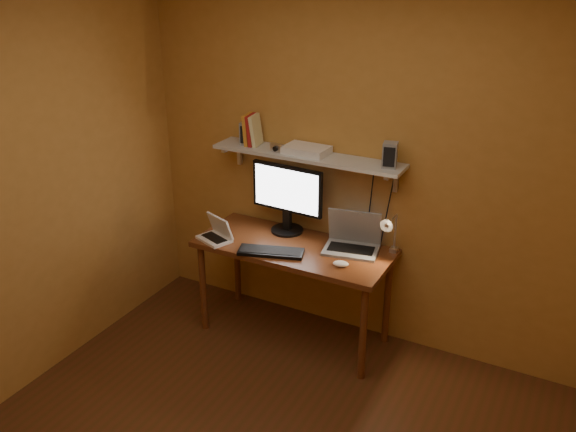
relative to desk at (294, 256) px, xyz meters
The scene contains 14 objects.
room 1.48m from the desk, 73.05° to the right, with size 3.44×3.24×2.64m.
desk is the anchor object (origin of this frame).
wall_shelf 0.72m from the desk, 90.00° to the left, with size 1.40×0.25×0.21m.
monitor 0.45m from the desk, 129.04° to the left, with size 0.57×0.25×0.51m.
laptop 0.44m from the desk, 21.08° to the left, with size 0.42×0.33×0.28m.
netbook 0.58m from the desk, 162.43° to the right, with size 0.29×0.25×0.18m.
keyboard 0.22m from the desk, 114.64° to the right, with size 0.45×0.15×0.02m, color black.
mouse 0.45m from the desk, 17.56° to the right, with size 0.11×0.07×0.04m, color white.
desk_lamp 0.73m from the desk, 10.81° to the left, with size 0.09×0.23×0.38m.
speaker_left 0.95m from the desk, 157.56° to the left, with size 0.09×0.09×0.16m, color gray.
speaker_right 1.01m from the desk, 17.90° to the left, with size 0.09×0.09×0.17m, color gray.
books 0.96m from the desk, 155.22° to the left, with size 0.13×0.16×0.22m.
shelf_camera 0.78m from the desk, 147.69° to the left, with size 0.11×0.05×0.06m.
router 0.76m from the desk, 92.25° to the left, with size 0.31×0.20×0.05m, color white.
Camera 1 is at (1.38, -2.17, 2.67)m, focal length 38.00 mm.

